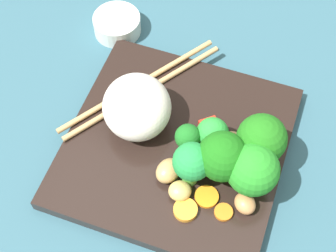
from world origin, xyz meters
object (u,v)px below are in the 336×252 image
object	(u,v)px
square_plate	(176,146)
rice_mound	(137,107)
carrot_slice_4	(185,210)
broccoli_floret_5	(188,138)
sauce_cup	(117,24)
chopstick_pair	(141,88)

from	to	relation	value
square_plate	rice_mound	xyz separation A→B (cm)	(-5.12, 1.27, 4.06)
square_plate	carrot_slice_4	distance (cm)	8.56
rice_mound	square_plate	bearing A→B (deg)	-13.92
rice_mound	broccoli_floret_5	xyz separation A→B (cm)	(6.63, -1.85, -0.30)
square_plate	sauce_cup	world-z (taller)	sauce_cup
chopstick_pair	broccoli_floret_5	bearing A→B (deg)	86.12
carrot_slice_4	sauce_cup	xyz separation A→B (cm)	(-17.01, 22.78, -0.70)
square_plate	sauce_cup	bearing A→B (deg)	131.51
square_plate	sauce_cup	xyz separation A→B (cm)	(-13.38, 15.11, 0.45)
rice_mound	carrot_slice_4	distance (cm)	12.84
square_plate	broccoli_floret_5	size ratio (longest dim) A/B	5.20
carrot_slice_4	square_plate	bearing A→B (deg)	115.33
square_plate	chopstick_pair	bearing A→B (deg)	138.03
rice_mound	chopstick_pair	xyz separation A→B (cm)	(-1.33, 4.53, -2.90)
square_plate	broccoli_floret_5	world-z (taller)	broccoli_floret_5
broccoli_floret_5	square_plate	bearing A→B (deg)	158.91
square_plate	rice_mound	bearing A→B (deg)	166.08
broccoli_floret_5	carrot_slice_4	size ratio (longest dim) A/B	1.82
rice_mound	chopstick_pair	size ratio (longest dim) A/B	0.42
rice_mound	chopstick_pair	bearing A→B (deg)	106.34
rice_mound	sauce_cup	bearing A→B (deg)	120.81
broccoli_floret_5	chopstick_pair	size ratio (longest dim) A/B	0.24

